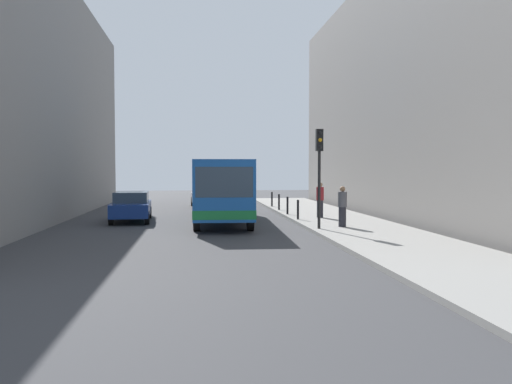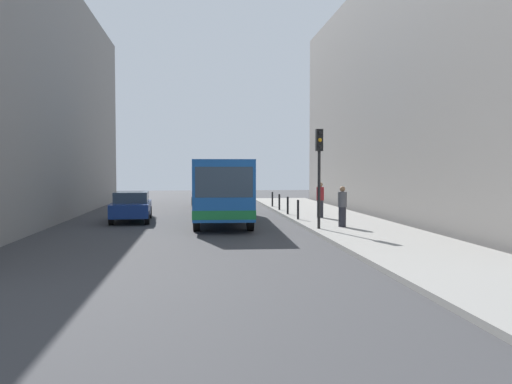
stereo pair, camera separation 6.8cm
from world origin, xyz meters
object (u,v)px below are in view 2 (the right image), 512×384
object	(u,v)px
car_behind_bus	(206,196)
bollard_farthest	(272,199)
bollard_mid	(288,205)
car_beside_bus	(132,206)
traffic_light	(319,159)
pedestrian_near_signal	(342,207)
bus	(222,187)
bollard_near	(298,210)
bollard_far	(279,202)
pedestrian_mid_sidewalk	(320,200)

from	to	relation	value
car_behind_bus	bollard_farthest	bearing A→B (deg)	155.37
car_behind_bus	bollard_mid	bearing A→B (deg)	116.91
car_beside_bus	bollard_mid	bearing A→B (deg)	-171.84
traffic_light	bollard_mid	size ratio (longest dim) A/B	4.32
bollard_farthest	pedestrian_near_signal	size ratio (longest dim) A/B	0.55
bus	bollard_near	distance (m)	3.93
car_beside_bus	bollard_far	distance (m)	9.34
car_beside_bus	bollard_farthest	distance (m)	11.09
car_behind_bus	traffic_light	world-z (taller)	traffic_light
pedestrian_mid_sidewalk	bus	bearing A→B (deg)	91.12
traffic_light	pedestrian_mid_sidewalk	bearing A→B (deg)	76.12
car_behind_bus	pedestrian_near_signal	distance (m)	15.13
traffic_light	bollard_near	world-z (taller)	traffic_light
bollard_farthest	car_beside_bus	bearing A→B (deg)	-137.32
bollard_near	bollard_far	size ratio (longest dim) A/B	1.00
bollard_far	pedestrian_near_signal	xyz separation A→B (m)	(1.25, -9.36, 0.39)
car_behind_bus	pedestrian_mid_sidewalk	xyz separation A→B (m)	(5.63, -9.74, 0.26)
bus	bollard_mid	size ratio (longest dim) A/B	11.68
bollard_near	car_behind_bus	bearing A→B (deg)	112.10
bus	bollard_farthest	xyz separation A→B (m)	(3.67, 7.96, -1.10)
pedestrian_near_signal	pedestrian_mid_sidewalk	size ratio (longest dim) A/B	0.97
bollard_near	pedestrian_mid_sidewalk	distance (m)	1.64
bollard_far	bollard_farthest	bearing A→B (deg)	90.00
bollard_mid	bollard_near	bearing A→B (deg)	-90.00
bollard_near	bollard_mid	size ratio (longest dim) A/B	1.00
car_behind_bus	pedestrian_mid_sidewalk	bearing A→B (deg)	117.56
pedestrian_mid_sidewalk	traffic_light	bearing A→B (deg)	167.48
bus	bollard_mid	world-z (taller)	bus
bollard_mid	pedestrian_mid_sidewalk	size ratio (longest dim) A/B	0.53
car_behind_bus	car_beside_bus	bearing A→B (deg)	65.08
car_beside_bus	bollard_near	distance (m)	8.26
bus	bollard_far	size ratio (longest dim) A/B	11.68
pedestrian_near_signal	car_beside_bus	bearing A→B (deg)	27.72
bollard_mid	pedestrian_mid_sidewalk	bearing A→B (deg)	-57.64
bollard_mid	traffic_light	bearing A→B (deg)	-89.18
bollard_near	pedestrian_mid_sidewalk	xyz separation A→B (m)	(1.31, 0.88, 0.42)
traffic_light	bollard_far	world-z (taller)	traffic_light
bollard_mid	bollard_far	bearing A→B (deg)	90.00
bollard_near	pedestrian_near_signal	bearing A→B (deg)	-70.12
traffic_light	car_beside_bus	bearing A→B (deg)	146.94
traffic_light	bollard_farthest	world-z (taller)	traffic_light
bollard_far	pedestrian_mid_sidewalk	distance (m)	5.21
bollard_far	pedestrian_near_signal	bearing A→B (deg)	-82.40
bollard_far	car_behind_bus	bearing A→B (deg)	132.47
bollard_near	pedestrian_mid_sidewalk	size ratio (longest dim) A/B	0.53
car_behind_bus	pedestrian_mid_sidewalk	size ratio (longest dim) A/B	2.50
car_beside_bus	bollard_mid	distance (m)	8.31
car_beside_bus	bus	bearing A→B (deg)	171.36
traffic_light	bollard_mid	world-z (taller)	traffic_light
pedestrian_mid_sidewalk	bollard_farthest	bearing A→B (deg)	10.70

